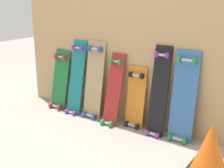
{
  "coord_description": "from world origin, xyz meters",
  "views": [
    {
      "loc": [
        1.75,
        -2.59,
        1.34
      ],
      "look_at": [
        0.0,
        -0.07,
        0.43
      ],
      "focal_mm": 48.77,
      "sensor_mm": 36.0,
      "label": 1
    }
  ],
  "objects": [
    {
      "name": "skateboard_black",
      "position": [
        0.53,
        -0.04,
        0.4
      ],
      "size": [
        0.18,
        0.22,
        0.95
      ],
      "color": "black",
      "rests_on": "ground"
    },
    {
      "name": "skateboard_red",
      "position": [
        0.02,
        -0.07,
        0.34
      ],
      "size": [
        0.17,
        0.28,
        0.81
      ],
      "color": "#B22626",
      "rests_on": "ground"
    },
    {
      "name": "skateboard_green",
      "position": [
        -0.78,
        -0.05,
        0.32
      ],
      "size": [
        0.23,
        0.23,
        0.77
      ],
      "color": "#1E7238",
      "rests_on": "ground"
    },
    {
      "name": "skateboard_blue",
      "position": [
        0.78,
        -0.03,
        0.4
      ],
      "size": [
        0.24,
        0.19,
        0.92
      ],
      "color": "#386BAD",
      "rests_on": "ground"
    },
    {
      "name": "skateboard_teal",
      "position": [
        -0.51,
        -0.06,
        0.38
      ],
      "size": [
        0.19,
        0.25,
        0.91
      ],
      "color": "#197A7F",
      "rests_on": "ground"
    },
    {
      "name": "skateboard_natural",
      "position": [
        -0.27,
        -0.04,
        0.39
      ],
      "size": [
        0.23,
        0.22,
        0.92
      ],
      "color": "tan",
      "rests_on": "ground"
    },
    {
      "name": "plywood_wall_panel",
      "position": [
        0.0,
        0.07,
        0.85
      ],
      "size": [
        2.62,
        0.04,
        1.7
      ],
      "primitive_type": "cube",
      "color": "tan",
      "rests_on": "ground"
    },
    {
      "name": "skateboard_orange",
      "position": [
        0.26,
        -0.01,
        0.29
      ],
      "size": [
        0.21,
        0.16,
        0.7
      ],
      "color": "orange",
      "rests_on": "ground"
    },
    {
      "name": "ground_plane",
      "position": [
        0.0,
        0.0,
        0.0
      ],
      "size": [
        12.0,
        12.0,
        0.0
      ],
      "primitive_type": "plane",
      "color": "#9E9991"
    },
    {
      "name": "traffic_cone",
      "position": [
        1.19,
        -0.47,
        0.21
      ],
      "size": [
        0.32,
        0.32,
        0.42
      ],
      "color": "black",
      "rests_on": "ground"
    }
  ]
}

